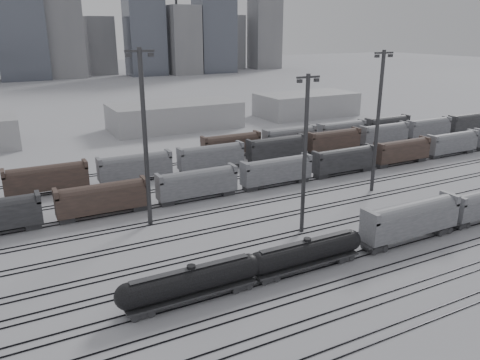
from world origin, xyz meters
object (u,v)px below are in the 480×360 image
hopper_car_a (411,218)px  light_mast_c (305,152)px  tank_car_a (192,281)px  tank_car_b (307,252)px

hopper_car_a → light_mast_c: (-11.95, 10.21, 9.04)m
tank_car_a → light_mast_c: size_ratio=0.74×
tank_car_a → light_mast_c: bearing=24.5°
tank_car_a → tank_car_b: bearing=0.0°
tank_car_b → hopper_car_a: (18.36, 0.00, 1.22)m
tank_car_a → tank_car_b: (15.95, 0.00, -0.06)m
tank_car_b → hopper_car_a: size_ratio=1.03×
tank_car_a → tank_car_b: tank_car_a is taller
hopper_car_a → tank_car_a: bearing=180.0°
hopper_car_a → light_mast_c: light_mast_c is taller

